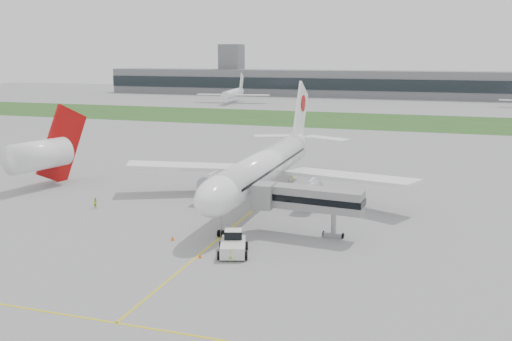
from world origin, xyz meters
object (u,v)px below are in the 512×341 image
(airliner, at_px, (266,165))
(ground_crew_near, at_px, (231,256))
(neighbor_aircraft, at_px, (42,154))
(jet_bridge, at_px, (305,199))
(pushback_tug, at_px, (233,244))

(airliner, bearing_deg, ground_crew_near, -81.22)
(airliner, relative_size, neighbor_aircraft, 2.92)
(airliner, xyz_separation_m, jet_bridge, (9.96, -15.78, -0.85))
(pushback_tug, xyz_separation_m, ground_crew_near, (0.69, -2.72, -0.41))
(airliner, height_order, neighbor_aircraft, airliner)
(jet_bridge, distance_m, neighbor_aircraft, 51.19)
(airliner, xyz_separation_m, ground_crew_near, (4.31, -27.93, -4.88))
(pushback_tug, relative_size, neighbor_aircraft, 0.31)
(airliner, xyz_separation_m, pushback_tug, (3.62, -25.22, -4.47))
(pushback_tug, xyz_separation_m, jet_bridge, (6.34, 9.43, 3.62))
(airliner, distance_m, pushback_tug, 25.86)
(pushback_tug, distance_m, neighbor_aircraft, 48.71)
(ground_crew_near, bearing_deg, neighbor_aircraft, -59.70)
(jet_bridge, xyz_separation_m, ground_crew_near, (-5.65, -12.15, -4.03))
(airliner, distance_m, jet_bridge, 18.68)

